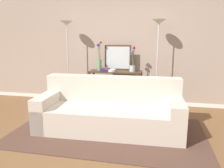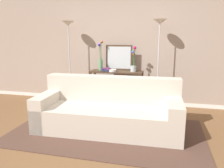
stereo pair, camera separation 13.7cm
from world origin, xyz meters
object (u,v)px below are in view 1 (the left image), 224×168
Objects in this scene: floor_lamp_right at (158,40)px; book_stack at (105,70)px; fruit_bowl at (112,70)px; book_row_under_console at (100,103)px; wall_mirror at (118,58)px; vase_short_flowers at (133,63)px; couch at (110,112)px; vase_tall_flowers at (99,59)px; floor_lamp_left at (67,40)px; console_table at (115,82)px.

floor_lamp_right is 8.41× the size of book_stack.
fruit_bowl reaches higher than book_row_under_console.
wall_mirror is at bearing 74.28° from fruit_bowl.
wall_mirror is at bearing 157.43° from vase_short_flowers.
wall_mirror is 2.64× the size of book_stack.
book_row_under_console is (-0.50, 1.24, -0.25)m from couch.
vase_short_flowers is (0.76, -0.02, -0.08)m from vase_tall_flowers.
book_stack reaches higher than couch.
vase_tall_flowers reaches higher than vase_short_flowers.
floor_lamp_left is 7.68× the size of book_row_under_console.
couch is 10.69× the size of book_stack.
vase_short_flowers is at bearing 176.81° from floor_lamp_right.
wall_mirror is at bearing 17.38° from vase_tall_flowers.
floor_lamp_left is at bearing 174.40° from fruit_bowl.
floor_lamp_left is 3.18× the size of wall_mirror.
fruit_bowl is at bearing 100.20° from couch.
book_stack is (-0.58, -0.11, -0.14)m from vase_short_flowers.
couch is at bearing -67.72° from vase_tall_flowers.
vase_tall_flowers is at bearing 174.85° from console_table.
vase_short_flowers is (0.23, 1.25, 0.70)m from couch.
wall_mirror is 0.91× the size of vase_tall_flowers.
vase_short_flowers is 3.27× the size of fruit_bowl.
floor_lamp_right reaches higher than vase_tall_flowers.
floor_lamp_left is at bearing -178.65° from book_row_under_console.
book_row_under_console is (0.76, 0.02, -1.45)m from floor_lamp_left.
vase_tall_flowers reaches higher than wall_mirror.
wall_mirror is (-0.88, 0.18, -0.40)m from floor_lamp_right.
wall_mirror is 3.57× the size of fruit_bowl.
floor_lamp_left is 2.01m from floor_lamp_right.
floor_lamp_right is 0.98m from wall_mirror.
vase_short_flowers is 2.21× the size of book_row_under_console.
book_row_under_console is at bearing 179.19° from floor_lamp_right.
book_row_under_console is (-0.15, 0.10, -0.80)m from book_stack.
couch is 1.87m from floor_lamp_right.
vase_tall_flowers is 0.42m from fruit_bowl.
book_row_under_console is (-0.38, -0.16, -1.05)m from wall_mirror.
fruit_bowl is (-0.96, -0.10, -0.66)m from floor_lamp_right.
console_table reaches higher than book_row_under_console.
vase_tall_flowers is 0.76m from vase_short_flowers.
wall_mirror is 2.41× the size of book_row_under_console.
wall_mirror is at bearing 168.63° from floor_lamp_right.
wall_mirror reaches higher than fruit_bowl.
floor_lamp_left reaches higher than console_table.
vase_tall_flowers is 1.02m from book_row_under_console.
vase_short_flowers is at bearing -22.57° from wall_mirror.
console_table is 0.62m from book_row_under_console.
fruit_bowl is 0.68× the size of book_row_under_console.
floor_lamp_left is 1.57m from vase_short_flowers.
floor_lamp_right reaches higher than couch.
console_table is at bearing 178.87° from floor_lamp_right.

